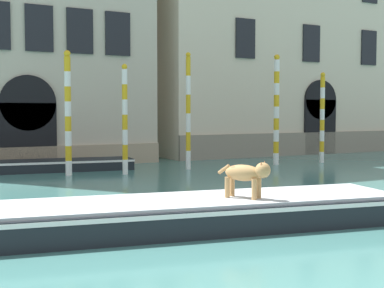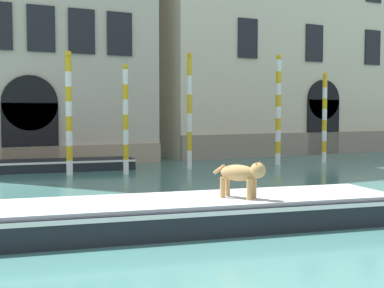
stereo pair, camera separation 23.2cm
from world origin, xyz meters
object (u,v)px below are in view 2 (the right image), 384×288
(mooring_pole_2, at_px, (325,117))
(mooring_pole_3, at_px, (126,119))
(dog_on_deck, at_px, (242,174))
(mooring_pole_0, at_px, (69,113))
(mooring_pole_1, at_px, (189,111))
(boat_foreground, at_px, (199,212))
(mooring_pole_4, at_px, (278,109))
(boat_moored_near_palazzo, at_px, (52,165))

(mooring_pole_2, distance_m, mooring_pole_3, 9.36)
(dog_on_deck, distance_m, mooring_pole_2, 14.17)
(mooring_pole_0, distance_m, mooring_pole_1, 4.68)
(mooring_pole_0, xyz_separation_m, mooring_pole_2, (11.22, -0.49, -0.21))
(mooring_pole_1, relative_size, mooring_pole_3, 1.15)
(mooring_pole_0, bearing_deg, mooring_pole_1, -2.51)
(dog_on_deck, xyz_separation_m, mooring_pole_0, (-0.82, 10.06, 1.16))
(mooring_pole_3, bearing_deg, boat_foreground, -101.20)
(mooring_pole_4, bearing_deg, mooring_pole_0, 177.90)
(mooring_pole_1, bearing_deg, mooring_pole_4, -1.65)
(boat_foreground, xyz_separation_m, mooring_pole_0, (-0.10, 9.64, 1.91))
(mooring_pole_0, bearing_deg, mooring_pole_2, -2.48)
(dog_on_deck, distance_m, mooring_pole_4, 12.68)
(dog_on_deck, xyz_separation_m, mooring_pole_2, (10.41, 9.58, 0.95))
(boat_foreground, distance_m, mooring_pole_4, 12.93)
(boat_moored_near_palazzo, bearing_deg, mooring_pole_2, -2.77)
(boat_moored_near_palazzo, xyz_separation_m, mooring_pole_0, (0.26, -1.70, 1.99))
(mooring_pole_4, bearing_deg, boat_foreground, -133.17)
(mooring_pole_1, relative_size, mooring_pole_2, 1.14)
(boat_foreground, height_order, mooring_pole_2, mooring_pole_2)
(mooring_pole_1, xyz_separation_m, mooring_pole_2, (6.55, -0.28, -0.28))
(mooring_pole_0, distance_m, mooring_pole_3, 2.00)
(mooring_pole_2, height_order, mooring_pole_4, mooring_pole_4)
(dog_on_deck, relative_size, boat_moored_near_palazzo, 0.15)
(boat_moored_near_palazzo, bearing_deg, mooring_pole_3, -40.06)
(boat_moored_near_palazzo, height_order, mooring_pole_1, mooring_pole_1)
(dog_on_deck, height_order, boat_moored_near_palazzo, dog_on_deck)
(mooring_pole_4, bearing_deg, boat_moored_near_palazzo, 167.48)
(dog_on_deck, bearing_deg, boat_moored_near_palazzo, 153.05)
(mooring_pole_0, bearing_deg, dog_on_deck, -85.35)
(mooring_pole_1, height_order, mooring_pole_3, mooring_pole_1)
(dog_on_deck, xyz_separation_m, mooring_pole_1, (3.86, 9.86, 1.23))
(mooring_pole_1, distance_m, mooring_pole_3, 2.86)
(dog_on_deck, relative_size, mooring_pole_4, 0.21)
(boat_foreground, height_order, mooring_pole_0, mooring_pole_0)
(boat_moored_near_palazzo, height_order, mooring_pole_4, mooring_pole_4)
(boat_foreground, xyz_separation_m, mooring_pole_2, (11.13, 9.15, 1.70))
(mooring_pole_2, bearing_deg, mooring_pole_1, 177.54)
(boat_foreground, distance_m, boat_moored_near_palazzo, 11.34)
(mooring_pole_3, relative_size, mooring_pole_4, 0.85)
(boat_foreground, distance_m, dog_on_deck, 1.13)
(boat_moored_near_palazzo, xyz_separation_m, mooring_pole_4, (9.10, -2.02, 2.13))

